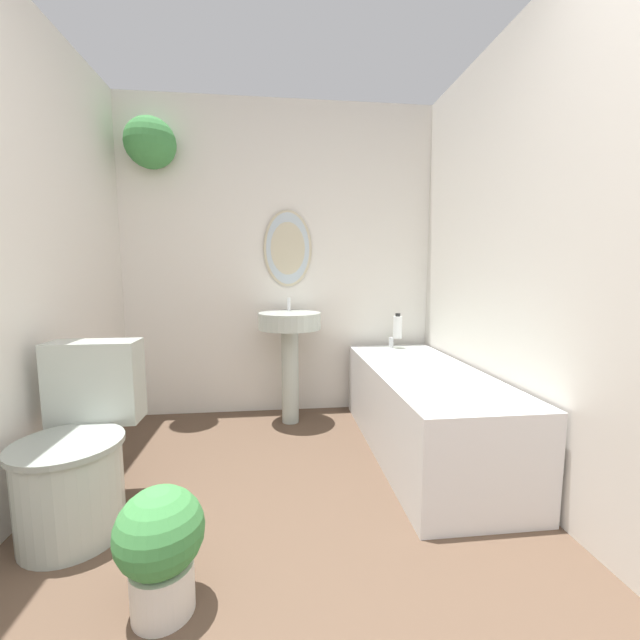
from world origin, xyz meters
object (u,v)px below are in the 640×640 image
toilet (79,455)px  potted_plant (161,544)px  pedestal_sink (290,338)px  shampoo_bottle (398,327)px  bathtub (423,408)px

toilet → potted_plant: toilet is taller
toilet → pedestal_sink: pedestal_sink is taller
shampoo_bottle → potted_plant: size_ratio=0.46×
toilet → pedestal_sink: size_ratio=0.86×
shampoo_bottle → potted_plant: shampoo_bottle is taller
toilet → pedestal_sink: 1.49m
toilet → shampoo_bottle: shampoo_bottle is taller
bathtub → shampoo_bottle: bearing=86.7°
pedestal_sink → shampoo_bottle: size_ratio=4.75×
shampoo_bottle → potted_plant: (-1.32, -1.70, -0.45)m
shampoo_bottle → pedestal_sink: bearing=-174.2°
bathtub → pedestal_sink: bearing=144.0°
bathtub → shampoo_bottle: 0.79m
bathtub → shampoo_bottle: size_ratio=8.22×
toilet → shampoo_bottle: size_ratio=4.06×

